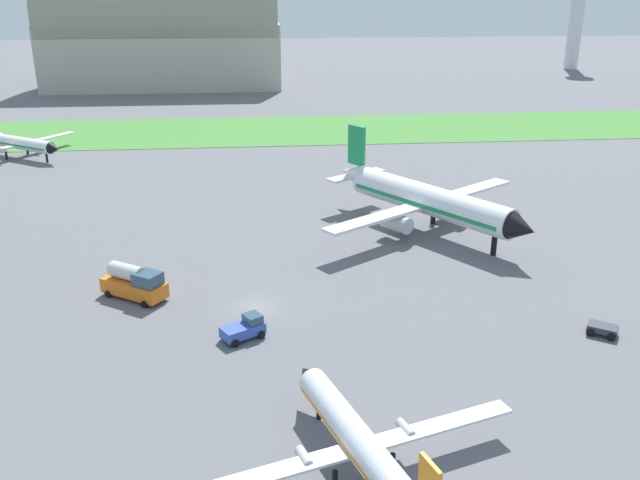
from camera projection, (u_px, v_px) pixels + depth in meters
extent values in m
plane|color=slate|center=(257.00, 307.00, 63.75)|extent=(600.00, 600.00, 0.00)
cube|color=#478438|center=(254.00, 131.00, 136.61)|extent=(360.00, 28.00, 0.08)
cylinder|color=silver|center=(357.00, 439.00, 41.70)|extent=(6.28, 14.08, 1.97)
cone|color=black|center=(308.00, 375.00, 48.44)|extent=(2.45, 2.47, 1.93)
cube|color=orange|center=(357.00, 441.00, 41.75)|extent=(6.07, 13.35, 0.28)
cube|color=silver|center=(276.00, 472.00, 39.46)|extent=(10.72, 4.68, 0.20)
cube|color=silver|center=(437.00, 426.00, 43.50)|extent=(10.72, 4.68, 0.20)
cylinder|color=#B7BABF|center=(304.00, 457.00, 40.66)|extent=(1.09, 1.69, 0.63)
cylinder|color=#B7BABF|center=(405.00, 429.00, 43.24)|extent=(1.09, 1.69, 0.63)
cylinder|color=black|center=(319.00, 410.00, 47.35)|extent=(0.35, 0.35, 1.38)
cylinder|color=black|center=(392.00, 463.00, 42.18)|extent=(0.35, 0.35, 1.38)
cylinder|color=white|center=(19.00, 143.00, 115.44)|extent=(13.71, 10.45, 2.12)
cone|color=black|center=(54.00, 149.00, 111.56)|extent=(2.92, 2.91, 2.07)
cube|color=#198C4C|center=(20.00, 144.00, 115.50)|extent=(13.04, 10.00, 0.30)
cube|color=white|center=(46.00, 138.00, 120.50)|extent=(7.87, 10.40, 0.21)
cylinder|color=#B7BABF|center=(39.00, 141.00, 118.53)|extent=(1.78, 1.52, 0.68)
cylinder|color=#B7BABF|center=(1.00, 150.00, 112.47)|extent=(1.78, 1.52, 0.68)
cylinder|color=black|center=(47.00, 158.00, 113.17)|extent=(0.38, 0.38, 1.48)
cylinder|color=black|center=(27.00, 150.00, 118.28)|extent=(0.38, 0.38, 1.48)
cylinder|color=black|center=(6.00, 155.00, 114.87)|extent=(0.38, 0.38, 1.48)
cylinder|color=white|center=(429.00, 200.00, 81.08)|extent=(15.96, 20.88, 3.51)
cone|color=black|center=(522.00, 228.00, 71.96)|extent=(4.64, 4.58, 3.44)
cone|color=white|center=(353.00, 173.00, 90.49)|extent=(5.14, 5.47, 3.16)
cube|color=#198C4C|center=(429.00, 202.00, 81.17)|extent=(15.29, 19.87, 0.49)
cube|color=white|center=(466.00, 192.00, 86.35)|extent=(13.86, 10.55, 0.35)
cube|color=white|center=(379.00, 217.00, 77.15)|extent=(13.86, 10.55, 0.35)
cylinder|color=#B7BABF|center=(451.00, 206.00, 85.15)|extent=(3.77, 4.25, 1.93)
cylinder|color=#B7BABF|center=(396.00, 223.00, 79.25)|extent=(3.77, 4.25, 1.93)
cube|color=#198C4C|center=(357.00, 145.00, 88.65)|extent=(1.98, 2.60, 5.10)
cube|color=white|center=(368.00, 172.00, 91.41)|extent=(4.76, 4.12, 0.28)
cube|color=white|center=(343.00, 178.00, 88.72)|extent=(4.76, 4.12, 0.28)
cylinder|color=black|center=(494.00, 245.00, 75.27)|extent=(0.63, 0.63, 2.23)
cylinder|color=black|center=(433.00, 215.00, 84.90)|extent=(0.63, 0.63, 2.23)
cylinder|color=black|center=(402.00, 225.00, 81.59)|extent=(0.63, 0.63, 2.23)
cube|color=orange|center=(134.00, 287.00, 65.20)|extent=(6.73, 5.62, 1.40)
cylinder|color=silver|center=(127.00, 272.00, 65.03)|extent=(3.82, 3.27, 1.54)
cube|color=#334C60|center=(148.00, 279.00, 63.92)|extent=(3.07, 2.98, 1.20)
cylinder|color=black|center=(162.00, 294.00, 65.42)|extent=(0.72, 0.60, 0.70)
cylinder|color=black|center=(145.00, 304.00, 63.45)|extent=(0.72, 0.60, 0.70)
cylinder|color=black|center=(126.00, 285.00, 67.45)|extent=(0.72, 0.60, 0.70)
cylinder|color=black|center=(108.00, 294.00, 65.49)|extent=(0.72, 0.60, 0.70)
cube|color=#334FB2|center=(243.00, 330.00, 57.86)|extent=(4.01, 3.38, 0.90)
cube|color=#334C60|center=(253.00, 318.00, 58.12)|extent=(1.89, 1.96, 0.70)
cylinder|color=black|center=(250.00, 327.00, 59.39)|extent=(0.73, 0.57, 0.70)
cylinder|color=black|center=(261.00, 335.00, 58.03)|extent=(0.73, 0.57, 0.70)
cylinder|color=black|center=(225.00, 335.00, 58.00)|extent=(0.73, 0.57, 0.70)
cylinder|color=black|center=(235.00, 343.00, 56.65)|extent=(0.73, 0.57, 0.70)
cube|color=#2D333D|center=(603.00, 328.00, 58.54)|extent=(2.83, 2.60, 0.55)
cylinder|color=black|center=(614.00, 330.00, 58.86)|extent=(0.72, 0.60, 0.70)
cylinder|color=black|center=(611.00, 337.00, 57.64)|extent=(0.72, 0.60, 0.70)
cylinder|color=black|center=(593.00, 325.00, 59.63)|extent=(0.72, 0.60, 0.70)
cylinder|color=black|center=(590.00, 332.00, 58.41)|extent=(0.72, 0.60, 0.70)
cube|color=#B2AD9E|center=(165.00, 55.00, 188.86)|extent=(62.92, 25.10, 17.06)
cylinder|color=gray|center=(162.00, 13.00, 184.90)|extent=(61.66, 27.61, 27.61)
cylinder|color=silver|center=(576.00, 21.00, 223.49)|extent=(4.40, 4.40, 30.33)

